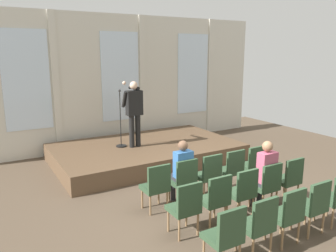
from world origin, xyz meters
TOP-DOWN VIEW (x-y plane):
  - ground_plane at (0.00, 0.00)m, footprint 13.74×13.74m
  - rear_partition at (0.03, 5.28)m, footprint 10.21×0.14m
  - stage_platform at (0.00, 3.49)m, footprint 4.95×2.99m
  - speaker at (-0.37, 3.44)m, footprint 0.50×0.69m
  - mic_stand at (-0.69, 3.63)m, footprint 0.28×0.28m
  - chair_r0_c0 at (-1.22, 0.62)m, footprint 0.46×0.44m
  - chair_r0_c1 at (-0.61, 0.62)m, footprint 0.46×0.44m
  - audience_r0_c1 at (-0.61, 0.70)m, footprint 0.36×0.39m
  - chair_r0_c2 at (0.00, 0.62)m, footprint 0.46×0.44m
  - chair_r0_c3 at (0.61, 0.62)m, footprint 0.46×0.44m
  - chair_r0_c4 at (1.22, 0.62)m, footprint 0.46×0.44m
  - chair_r1_c0 at (-1.22, -0.38)m, footprint 0.46×0.44m
  - chair_r1_c1 at (-0.61, -0.38)m, footprint 0.46×0.44m
  - chair_r1_c2 at (0.00, -0.38)m, footprint 0.46×0.44m
  - chair_r1_c3 at (0.61, -0.38)m, footprint 0.46×0.44m
  - audience_r1_c3 at (0.61, -0.30)m, footprint 0.36×0.39m
  - chair_r1_c4 at (1.22, -0.38)m, footprint 0.46×0.44m
  - chair_r2_c0 at (-1.22, -1.38)m, footprint 0.46×0.44m
  - chair_r2_c1 at (-0.61, -1.38)m, footprint 0.46×0.44m
  - chair_r2_c2 at (0.00, -1.38)m, footprint 0.46×0.44m
  - chair_r2_c3 at (0.61, -1.38)m, footprint 0.46×0.44m
  - chair_r2_c4 at (1.22, -1.38)m, footprint 0.46×0.44m

SIDE VIEW (x-z plane):
  - ground_plane at x=0.00m, z-range 0.00..0.00m
  - stage_platform at x=0.00m, z-range 0.00..0.45m
  - chair_r0_c0 at x=-1.22m, z-range 0.06..1.00m
  - chair_r0_c1 at x=-0.61m, z-range 0.06..1.00m
  - chair_r0_c2 at x=0.00m, z-range 0.06..1.00m
  - chair_r0_c3 at x=0.61m, z-range 0.06..1.00m
  - chair_r0_c4 at x=1.22m, z-range 0.06..1.00m
  - chair_r1_c0 at x=-1.22m, z-range 0.06..1.00m
  - chair_r1_c1 at x=-0.61m, z-range 0.06..1.00m
  - chair_r1_c2 at x=0.00m, z-range 0.06..1.00m
  - chair_r1_c3 at x=0.61m, z-range 0.06..1.00m
  - chair_r1_c4 at x=1.22m, z-range 0.06..1.00m
  - chair_r2_c0 at x=-1.22m, z-range 0.06..1.00m
  - chair_r2_c1 at x=-0.61m, z-range 0.06..1.00m
  - chair_r2_c2 at x=0.00m, z-range 0.06..1.00m
  - chair_r2_c3 at x=0.61m, z-range 0.06..1.00m
  - chair_r2_c4 at x=1.22m, z-range 0.06..1.00m
  - audience_r0_c1 at x=-0.61m, z-range 0.07..1.37m
  - audience_r1_c3 at x=0.61m, z-range 0.07..1.42m
  - mic_stand at x=-0.69m, z-range 0.01..1.56m
  - speaker at x=-0.37m, z-range 0.60..2.36m
  - rear_partition at x=0.03m, z-range 0.01..4.10m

